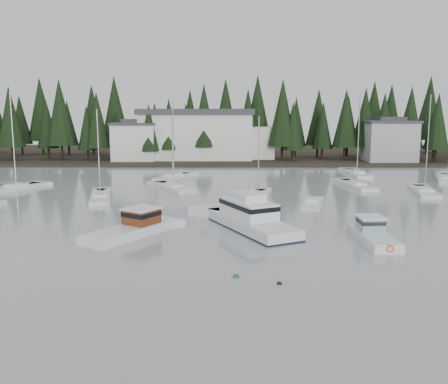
# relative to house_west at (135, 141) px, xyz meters

# --- Properties ---
(ground) EXTENTS (260.00, 260.00, 0.00)m
(ground) POSITION_rel_house_west_xyz_m (18.00, -79.00, -4.65)
(ground) COLOR gray
(ground) RESTS_ON ground
(far_shore_land) EXTENTS (240.00, 54.00, 1.00)m
(far_shore_land) POSITION_rel_house_west_xyz_m (18.00, 18.00, -4.65)
(far_shore_land) COLOR black
(far_shore_land) RESTS_ON ground
(conifer_treeline) EXTENTS (200.00, 22.00, 20.00)m
(conifer_treeline) POSITION_rel_house_west_xyz_m (18.00, 7.00, -4.65)
(conifer_treeline) COLOR black
(conifer_treeline) RESTS_ON ground
(house_west) EXTENTS (9.54, 7.42, 8.75)m
(house_west) POSITION_rel_house_west_xyz_m (0.00, 0.00, 0.00)
(house_west) COLOR silver
(house_west) RESTS_ON ground
(house_east_a) EXTENTS (10.60, 8.48, 9.25)m
(house_east_a) POSITION_rel_house_west_xyz_m (54.00, -1.00, 0.25)
(house_east_a) COLOR #999EA0
(house_east_a) RESTS_ON ground
(harbor_inn) EXTENTS (29.50, 11.50, 10.90)m
(harbor_inn) POSITION_rel_house_west_xyz_m (15.04, 3.34, 1.12)
(harbor_inn) COLOR silver
(harbor_inn) RESTS_ON ground
(lobster_boat_brown) EXTENTS (7.67, 9.46, 4.59)m
(lobster_boat_brown) POSITION_rel_house_west_xyz_m (10.70, -61.75, -4.13)
(lobster_boat_brown) COLOR silver
(lobster_boat_brown) RESTS_ON ground
(cabin_cruiser_center) EXTENTS (9.10, 13.01, 5.41)m
(cabin_cruiser_center) POSITION_rel_house_west_xyz_m (21.91, -59.11, -3.84)
(cabin_cruiser_center) COLOR silver
(cabin_cruiser_center) RESTS_ON ground
(lobster_boat_teal) EXTENTS (2.77, 7.28, 3.99)m
(lobster_boat_teal) POSITION_rel_house_west_xyz_m (32.59, -63.86, -4.18)
(lobster_boat_teal) COLOR silver
(lobster_boat_teal) RESTS_ON ground
(sailboat_0) EXTENTS (3.09, 10.50, 14.84)m
(sailboat_0) POSITION_rel_house_west_xyz_m (42.49, -19.64, -4.58)
(sailboat_0) COLOR silver
(sailboat_0) RESTS_ON ground
(sailboat_1) EXTENTS (7.50, 10.30, 11.21)m
(sailboat_1) POSITION_rel_house_west_xyz_m (11.84, -35.16, -4.60)
(sailboat_1) COLOR silver
(sailboat_1) RESTS_ON ground
(sailboat_2) EXTENTS (3.90, 10.45, 11.18)m
(sailboat_2) POSITION_rel_house_west_xyz_m (23.70, -42.89, -4.60)
(sailboat_2) COLOR silver
(sailboat_2) RESTS_ON ground
(sailboat_4) EXTENTS (4.69, 10.97, 12.01)m
(sailboat_4) POSITION_rel_house_west_xyz_m (3.21, -42.98, -4.60)
(sailboat_4) COLOR silver
(sailboat_4) RESTS_ON ground
(sailboat_5) EXTENTS (4.16, 10.25, 12.85)m
(sailboat_5) POSITION_rel_house_west_xyz_m (39.00, -32.95, -4.59)
(sailboat_5) COLOR silver
(sailboat_5) RESTS_ON ground
(sailboat_6) EXTENTS (6.29, 8.66, 14.44)m
(sailboat_6) POSITION_rel_house_west_xyz_m (-10.83, -35.51, -4.57)
(sailboat_6) COLOR silver
(sailboat_6) RESTS_ON ground
(sailboat_8) EXTENTS (4.36, 9.89, 13.92)m
(sailboat_8) POSITION_rel_house_west_xyz_m (46.97, -38.55, -4.58)
(sailboat_8) COLOR silver
(sailboat_8) RESTS_ON ground
(sailboat_9) EXTENTS (6.33, 10.73, 12.88)m
(sailboat_9) POSITION_rel_house_west_xyz_m (55.58, -26.08, -4.59)
(sailboat_9) COLOR silver
(sailboat_9) RESTS_ON ground
(sailboat_11) EXTENTS (6.36, 9.26, 14.50)m
(sailboat_11) POSITION_rel_house_west_xyz_m (10.85, -24.41, -4.57)
(sailboat_11) COLOR silver
(sailboat_11) RESTS_ON ground
(runabout_1) EXTENTS (3.79, 7.09, 1.42)m
(runabout_1) POSITION_rel_house_west_xyz_m (29.89, -47.88, -4.52)
(runabout_1) COLOR silver
(runabout_1) RESTS_ON ground
(mooring_buoy_green) EXTENTS (0.47, 0.47, 0.47)m
(mooring_buoy_green) POSITION_rel_house_west_xyz_m (20.25, -73.22, -4.65)
(mooring_buoy_green) COLOR #145933
(mooring_buoy_green) RESTS_ON ground
(mooring_buoy_dark) EXTENTS (0.37, 0.37, 0.37)m
(mooring_buoy_dark) POSITION_rel_house_west_xyz_m (23.13, -74.60, -4.65)
(mooring_buoy_dark) COLOR black
(mooring_buoy_dark) RESTS_ON ground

